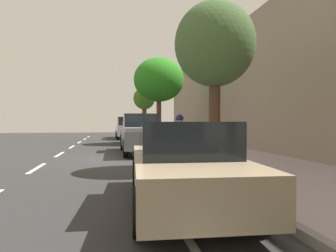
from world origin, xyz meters
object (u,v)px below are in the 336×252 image
(street_tree_mid_block, at_px, (215,46))
(parked_sedan_black_far, at_px, (134,133))
(cyclist_with_backpack, at_px, (180,135))
(fire_hydrant, at_px, (176,143))
(parked_suv_white_farthest, at_px, (127,128))
(street_tree_corner, at_px, (144,99))
(parked_sedan_tan_second, at_px, (183,164))
(bicycle_at_curb, at_px, (171,155))
(parked_pickup_grey_mid, at_px, (142,135))
(street_tree_far_end, at_px, (159,80))

(street_tree_mid_block, bearing_deg, parked_sedan_black_far, 98.46)
(cyclist_with_backpack, xyz_separation_m, fire_hydrant, (0.67, 3.75, -0.52))
(parked_sedan_black_far, bearing_deg, parked_suv_white_farthest, 91.74)
(street_tree_mid_block, relative_size, street_tree_corner, 1.05)
(cyclist_with_backpack, xyz_separation_m, street_tree_mid_block, (1.03, -0.41, 2.87))
(cyclist_with_backpack, xyz_separation_m, street_tree_corner, (1.03, 20.56, 2.77))
(parked_sedan_tan_second, relative_size, street_tree_corner, 0.90)
(parked_sedan_black_far, height_order, street_tree_corner, street_tree_corner)
(parked_sedan_tan_second, bearing_deg, cyclist_with_backpack, 77.58)
(parked_suv_white_farthest, relative_size, street_tree_mid_block, 0.91)
(street_tree_mid_block, height_order, fire_hydrant, street_tree_mid_block)
(bicycle_at_curb, height_order, fire_hydrant, fire_hydrant)
(parked_pickup_grey_mid, distance_m, street_tree_corner, 15.89)
(cyclist_with_backpack, bearing_deg, parked_pickup_grey_mid, 98.33)
(parked_sedan_black_far, xyz_separation_m, cyclist_with_backpack, (0.70, -11.28, 0.34))
(street_tree_mid_block, relative_size, street_tree_far_end, 0.88)
(cyclist_with_backpack, bearing_deg, parked_suv_white_farthest, 92.92)
(parked_sedan_tan_second, distance_m, parked_suv_white_farthest, 21.65)
(parked_sedan_tan_second, relative_size, cyclist_with_backpack, 2.54)
(parked_pickup_grey_mid, relative_size, fire_hydrant, 6.32)
(parked_suv_white_farthest, distance_m, street_tree_corner, 4.60)
(parked_sedan_tan_second, xyz_separation_m, parked_sedan_black_far, (0.21, 15.44, 0.00))
(parked_sedan_black_far, height_order, fire_hydrant, parked_sedan_black_far)
(parked_sedan_tan_second, bearing_deg, street_tree_far_end, 82.66)
(parked_pickup_grey_mid, bearing_deg, parked_sedan_black_far, 89.66)
(bicycle_at_curb, distance_m, street_tree_far_end, 11.38)
(street_tree_corner, bearing_deg, fire_hydrant, -91.23)
(parked_pickup_grey_mid, height_order, parked_sedan_black_far, parked_pickup_grey_mid)
(parked_suv_white_farthest, distance_m, fire_hydrant, 13.83)
(street_tree_corner, bearing_deg, street_tree_mid_block, -90.00)
(street_tree_far_end, relative_size, fire_hydrant, 7.04)
(parked_suv_white_farthest, xyz_separation_m, street_tree_corner, (1.93, 3.08, 2.83))
(bicycle_at_curb, distance_m, fire_hydrant, 3.43)
(parked_sedan_black_far, bearing_deg, bicycle_at_curb, -87.45)
(parked_sedan_tan_second, height_order, street_tree_mid_block, street_tree_mid_block)
(cyclist_with_backpack, bearing_deg, street_tree_mid_block, -21.75)
(bicycle_at_curb, height_order, street_tree_corner, street_tree_corner)
(street_tree_mid_block, bearing_deg, bicycle_at_curb, 145.82)
(parked_pickup_grey_mid, relative_size, street_tree_corner, 1.06)
(cyclist_with_backpack, distance_m, fire_hydrant, 3.85)
(cyclist_with_backpack, distance_m, street_tree_mid_block, 3.08)
(cyclist_with_backpack, relative_size, street_tree_far_end, 0.30)
(bicycle_at_curb, distance_m, cyclist_with_backpack, 0.85)
(parked_sedan_black_far, relative_size, cyclist_with_backpack, 2.48)
(cyclist_with_backpack, distance_m, street_tree_corner, 20.78)
(parked_sedan_black_far, bearing_deg, street_tree_far_end, -9.85)
(parked_sedan_tan_second, relative_size, street_tree_far_end, 0.76)
(parked_sedan_tan_second, relative_size, parked_sedan_black_far, 1.02)
(parked_suv_white_farthest, relative_size, fire_hydrant, 5.64)
(bicycle_at_curb, height_order, street_tree_mid_block, street_tree_mid_block)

